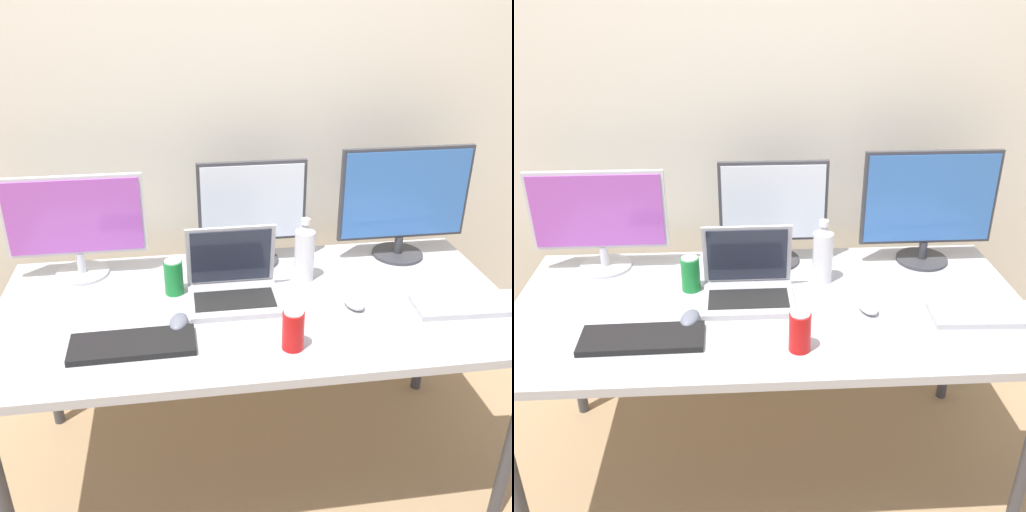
% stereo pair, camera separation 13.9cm
% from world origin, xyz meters
% --- Properties ---
extents(ground_plane, '(16.00, 16.00, 0.00)m').
position_xyz_m(ground_plane, '(0.00, 0.00, 0.00)').
color(ground_plane, '#9E7F5B').
extents(wall_back, '(7.00, 0.08, 2.60)m').
position_xyz_m(wall_back, '(0.00, 0.59, 1.30)').
color(wall_back, silver).
rests_on(wall_back, ground).
extents(work_desk, '(1.74, 0.84, 0.74)m').
position_xyz_m(work_desk, '(0.00, 0.00, 0.68)').
color(work_desk, '#424247').
rests_on(work_desk, ground).
extents(monitor_left, '(0.49, 0.19, 0.38)m').
position_xyz_m(monitor_left, '(-0.61, 0.30, 0.95)').
color(monitor_left, silver).
rests_on(monitor_left, work_desk).
extents(monitor_center, '(0.40, 0.20, 0.40)m').
position_xyz_m(monitor_center, '(0.03, 0.32, 0.95)').
color(monitor_center, '#38383D').
rests_on(monitor_center, work_desk).
extents(monitor_right, '(0.50, 0.20, 0.44)m').
position_xyz_m(monitor_right, '(0.61, 0.29, 0.97)').
color(monitor_right, '#38383D').
rests_on(monitor_right, work_desk).
extents(laptop_silver, '(0.31, 0.24, 0.25)m').
position_xyz_m(laptop_silver, '(-0.07, 0.05, 0.80)').
color(laptop_silver, '#B7B7BC').
rests_on(laptop_silver, work_desk).
extents(keyboard_main, '(0.38, 0.15, 0.02)m').
position_xyz_m(keyboard_main, '(-0.40, -0.20, 0.75)').
color(keyboard_main, black).
rests_on(keyboard_main, work_desk).
extents(keyboard_aux, '(0.42, 0.16, 0.02)m').
position_xyz_m(keyboard_aux, '(0.72, -0.13, 0.75)').
color(keyboard_aux, '#B2B2B7').
rests_on(keyboard_aux, work_desk).
extents(mouse_by_keyboard, '(0.08, 0.11, 0.04)m').
position_xyz_m(mouse_by_keyboard, '(0.32, -0.07, 0.76)').
color(mouse_by_keyboard, silver).
rests_on(mouse_by_keyboard, work_desk).
extents(mouse_by_laptop, '(0.08, 0.11, 0.04)m').
position_xyz_m(mouse_by_laptop, '(-0.26, -0.11, 0.76)').
color(mouse_by_laptop, slate).
rests_on(mouse_by_laptop, work_desk).
extents(water_bottle, '(0.07, 0.07, 0.24)m').
position_xyz_m(water_bottle, '(0.20, 0.15, 0.85)').
color(water_bottle, silver).
rests_on(water_bottle, work_desk).
extents(soda_can_near_keyboard, '(0.07, 0.07, 0.13)m').
position_xyz_m(soda_can_near_keyboard, '(0.07, -0.27, 0.80)').
color(soda_can_near_keyboard, red).
rests_on(soda_can_near_keyboard, work_desk).
extents(soda_can_by_laptop, '(0.07, 0.07, 0.13)m').
position_xyz_m(soda_can_by_laptop, '(-0.27, 0.11, 0.80)').
color(soda_can_by_laptop, '#197F33').
rests_on(soda_can_by_laptop, work_desk).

